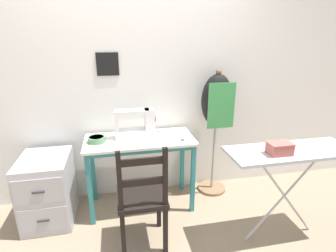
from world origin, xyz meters
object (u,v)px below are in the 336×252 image
object	(u,v)px
scissors	(185,140)
wooden_chair	(142,199)
dress_form	(217,107)
storage_box	(280,148)
thread_spool_near_machine	(158,133)
fabric_bowl	(97,139)
filing_cabinet	(48,189)
ironing_board	(291,155)
sewing_machine	(137,124)

from	to	relation	value
scissors	wooden_chair	size ratio (longest dim) A/B	0.14
dress_form	storage_box	bearing A→B (deg)	-78.90
thread_spool_near_machine	dress_form	distance (m)	0.68
fabric_bowl	scissors	size ratio (longest dim) A/B	1.27
filing_cabinet	ironing_board	bearing A→B (deg)	-17.78
filing_cabinet	wooden_chair	bearing A→B (deg)	-31.51
fabric_bowl	wooden_chair	world-z (taller)	wooden_chair
storage_box	wooden_chair	bearing A→B (deg)	169.65
filing_cabinet	sewing_machine	bearing A→B (deg)	5.67
sewing_machine	thread_spool_near_machine	xyz separation A→B (m)	(0.21, 0.01, -0.11)
scissors	thread_spool_near_machine	world-z (taller)	thread_spool_near_machine
sewing_machine	wooden_chair	bearing A→B (deg)	-93.01
fabric_bowl	filing_cabinet	size ratio (longest dim) A/B	0.26
wooden_chair	ironing_board	size ratio (longest dim) A/B	0.89
scissors	thread_spool_near_machine	xyz separation A→B (m)	(-0.23, 0.18, 0.02)
thread_spool_near_machine	dress_form	size ratio (longest dim) A/B	0.03
wooden_chair	filing_cabinet	world-z (taller)	wooden_chair
sewing_machine	wooden_chair	world-z (taller)	sewing_machine
fabric_bowl	thread_spool_near_machine	distance (m)	0.61
fabric_bowl	filing_cabinet	distance (m)	0.67
fabric_bowl	storage_box	xyz separation A→B (m)	(1.42, -0.75, 0.10)
scissors	thread_spool_near_machine	size ratio (longest dim) A/B	2.96
scissors	dress_form	size ratio (longest dim) A/B	0.09
thread_spool_near_machine	filing_cabinet	distance (m)	1.19
wooden_chair	filing_cabinet	xyz separation A→B (m)	(-0.85, 0.52, -0.13)
wooden_chair	dress_form	bearing A→B (deg)	37.89
fabric_bowl	thread_spool_near_machine	size ratio (longest dim) A/B	3.77
scissors	storage_box	distance (m)	0.87
sewing_machine	scissors	size ratio (longest dim) A/B	3.03
dress_form	ironing_board	size ratio (longest dim) A/B	1.31
ironing_board	filing_cabinet	bearing A→B (deg)	162.22
fabric_bowl	thread_spool_near_machine	world-z (taller)	fabric_bowl
scissors	thread_spool_near_machine	bearing A→B (deg)	142.72
fabric_bowl	filing_cabinet	xyz separation A→B (m)	(-0.49, -0.03, -0.46)
thread_spool_near_machine	ironing_board	xyz separation A→B (m)	(0.97, -0.76, 0.01)
dress_form	storage_box	size ratio (longest dim) A/B	7.53
sewing_machine	storage_box	distance (m)	1.31
ironing_board	dress_form	bearing A→B (deg)	111.42
sewing_machine	filing_cabinet	size ratio (longest dim) A/B	0.61
thread_spool_near_machine	wooden_chair	distance (m)	0.74
sewing_machine	thread_spool_near_machine	bearing A→B (deg)	2.63
sewing_machine	thread_spool_near_machine	world-z (taller)	sewing_machine
sewing_machine	fabric_bowl	xyz separation A→B (m)	(-0.39, -0.05, -0.10)
sewing_machine	dress_form	world-z (taller)	dress_form
wooden_chair	ironing_board	distance (m)	1.27
wooden_chair	storage_box	distance (m)	1.17
scissors	storage_box	xyz separation A→B (m)	(0.59, -0.64, 0.13)
storage_box	scissors	bearing A→B (deg)	132.65
fabric_bowl	wooden_chair	bearing A→B (deg)	-57.03
dress_form	ironing_board	distance (m)	0.92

